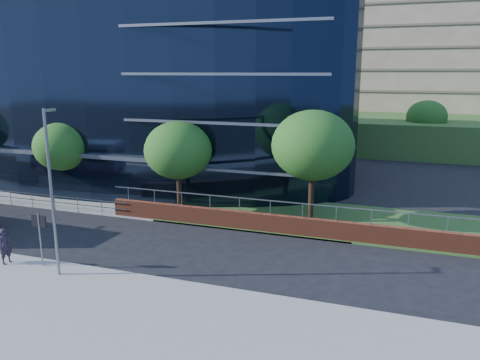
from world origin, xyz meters
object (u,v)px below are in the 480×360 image
at_px(street_sign, 39,228).
at_px(tree_far_d, 313,145).
at_px(tree_far_c, 178,150).
at_px(tree_far_b, 62,147).
at_px(pedestrian, 5,246).
at_px(streetlight_east, 52,189).
at_px(tree_dist_e, 427,117).

bearing_deg(street_sign, tree_far_d, 45.22).
xyz_separation_m(tree_far_c, tree_far_d, (9.00, 1.00, 0.65)).
bearing_deg(tree_far_b, pedestrian, -64.14).
xyz_separation_m(tree_far_d, pedestrian, (-13.45, -11.95, -4.11)).
relative_size(tree_far_d, pedestrian, 3.99).
bearing_deg(tree_far_d, tree_far_c, -173.66).
relative_size(tree_far_c, pedestrian, 3.49).
distance_m(tree_far_c, streetlight_east, 11.22).
bearing_deg(streetlight_east, tree_dist_e, 66.89).
height_order(tree_far_d, pedestrian, tree_far_d).
height_order(street_sign, tree_far_d, tree_far_d).
bearing_deg(tree_far_d, tree_far_b, -178.49).
relative_size(street_sign, pedestrian, 1.50).
distance_m(tree_far_d, streetlight_east, 15.77).
relative_size(street_sign, streetlight_east, 0.35).
height_order(street_sign, pedestrian, street_sign).
xyz_separation_m(tree_far_b, tree_far_c, (10.00, -0.50, 0.33)).
bearing_deg(street_sign, tree_far_b, 124.08).
relative_size(street_sign, tree_far_b, 0.46).
bearing_deg(tree_dist_e, tree_far_b, -131.52).
bearing_deg(tree_dist_e, tree_far_d, -104.93).
relative_size(street_sign, tree_dist_e, 0.43).
relative_size(street_sign, tree_far_c, 0.43).
height_order(tree_far_c, tree_dist_e, same).
relative_size(streetlight_east, pedestrian, 4.29).
distance_m(tree_far_d, tree_dist_e, 31.06).
xyz_separation_m(tree_far_b, tree_far_d, (19.00, 0.50, 0.98)).
bearing_deg(streetlight_east, tree_far_b, 127.63).
xyz_separation_m(street_sign, pedestrian, (-1.95, -0.36, -1.07)).
height_order(tree_far_b, tree_far_c, tree_far_c).
bearing_deg(tree_dist_e, street_sign, -115.12).
bearing_deg(tree_far_d, tree_dist_e, 75.07).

